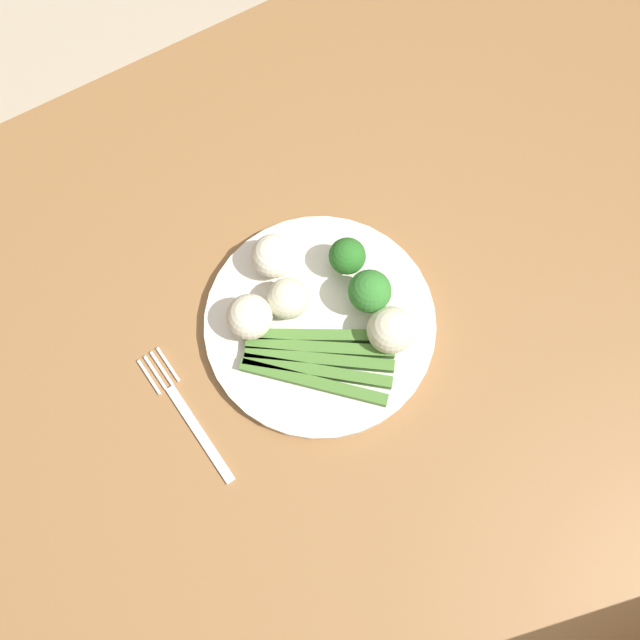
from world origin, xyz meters
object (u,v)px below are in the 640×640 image
object	(u,v)px
cauliflower_outer_edge	(391,330)
broccoli_back	(347,256)
dining_table	(355,345)
plate	(320,323)
broccoli_front_left	(370,292)
asparagus_bundle	(318,360)
fork	(187,414)
cauliflower_front	(249,317)
cauliflower_near_fork	(288,299)
cauliflower_mid	(273,256)

from	to	relation	value
cauliflower_outer_edge	broccoli_back	bearing A→B (deg)	88.56
broccoli_back	cauliflower_outer_edge	bearing A→B (deg)	-91.44
dining_table	broccoli_back	xyz separation A→B (m)	(0.02, 0.06, 0.15)
plate	broccoli_front_left	xyz separation A→B (m)	(0.06, -0.01, 0.04)
asparagus_bundle	fork	distance (m)	0.15
cauliflower_outer_edge	fork	size ratio (longest dim) A/B	0.30
broccoli_back	cauliflower_front	bearing A→B (deg)	-176.98
dining_table	cauliflower_near_fork	xyz separation A→B (m)	(-0.06, 0.05, 0.14)
broccoli_back	plate	bearing A→B (deg)	-144.40
cauliflower_outer_edge	fork	xyz separation A→B (m)	(-0.22, 0.04, -0.04)
dining_table	broccoli_back	distance (m)	0.16
cauliflower_mid	broccoli_back	bearing A→B (deg)	-31.32
broccoli_back	fork	world-z (taller)	broccoli_back
cauliflower_front	plate	bearing A→B (deg)	-27.84
cauliflower_front	cauliflower_outer_edge	distance (m)	0.15
dining_table	cauliflower_mid	distance (m)	0.18
cauliflower_outer_edge	cauliflower_near_fork	size ratio (longest dim) A/B	1.12
asparagus_bundle	cauliflower_near_fork	world-z (taller)	cauliflower_near_fork
dining_table	cauliflower_near_fork	size ratio (longest dim) A/B	28.55
cauliflower_front	cauliflower_near_fork	xyz separation A→B (m)	(0.04, -0.00, -0.00)
plate	cauliflower_front	bearing A→B (deg)	152.16
dining_table	cauliflower_mid	world-z (taller)	cauliflower_mid
fork	cauliflower_mid	bearing A→B (deg)	-64.14
cauliflower_near_fork	dining_table	bearing A→B (deg)	-37.93
cauliflower_mid	cauliflower_front	bearing A→B (deg)	-138.69
asparagus_bundle	broccoli_back	distance (m)	0.11
plate	fork	distance (m)	0.17
asparagus_bundle	fork	xyz separation A→B (m)	(-0.15, 0.02, -0.02)
dining_table	cauliflower_outer_edge	distance (m)	0.15
broccoli_back	dining_table	bearing A→B (deg)	-105.70
dining_table	asparagus_bundle	xyz separation A→B (m)	(-0.07, -0.02, 0.13)
fork	broccoli_back	bearing A→B (deg)	-81.72
plate	cauliflower_outer_edge	size ratio (longest dim) A/B	5.02
broccoli_back	cauliflower_mid	xyz separation A→B (m)	(-0.07, 0.04, -0.00)
cauliflower_mid	fork	xyz separation A→B (m)	(-0.16, -0.10, -0.04)
asparagus_bundle	fork	world-z (taller)	asparagus_bundle
broccoli_back	broccoli_front_left	distance (m)	0.05
asparagus_bundle	broccoli_front_left	bearing A→B (deg)	56.39
cauliflower_outer_edge	fork	world-z (taller)	cauliflower_outer_edge
cauliflower_outer_edge	fork	bearing A→B (deg)	170.76
asparagus_bundle	cauliflower_front	distance (m)	0.08
broccoli_back	cauliflower_front	world-z (taller)	same
cauliflower_outer_edge	broccoli_front_left	bearing A→B (deg)	88.29
fork	broccoli_front_left	bearing A→B (deg)	-93.33
cauliflower_near_fork	cauliflower_front	bearing A→B (deg)	177.91
cauliflower_front	fork	world-z (taller)	cauliflower_front
dining_table	fork	distance (m)	0.24
asparagus_bundle	fork	size ratio (longest dim) A/B	0.97
plate	cauliflower_front	xyz separation A→B (m)	(-0.07, 0.03, 0.03)
cauliflower_mid	fork	distance (m)	0.19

